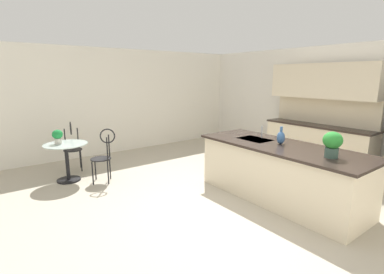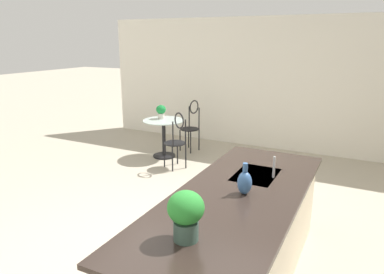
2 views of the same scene
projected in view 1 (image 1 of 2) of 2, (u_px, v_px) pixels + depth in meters
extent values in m
plane|color=#B2A893|center=(228.00, 205.00, 4.53)|extent=(40.00, 40.00, 0.00)
cube|color=silver|center=(349.00, 106.00, 6.39)|extent=(9.00, 0.12, 2.70)
cube|color=silver|center=(117.00, 101.00, 7.58)|extent=(0.12, 7.80, 2.70)
cube|color=beige|center=(279.00, 173.00, 4.70)|extent=(2.70, 0.96, 0.88)
cube|color=#2D231E|center=(281.00, 146.00, 4.60)|extent=(2.80, 1.06, 0.04)
cube|color=#B2B5BA|center=(255.00, 140.00, 5.03)|extent=(0.56, 0.40, 0.03)
cube|color=beige|center=(317.00, 145.00, 6.63)|extent=(2.40, 0.60, 0.88)
cube|color=#2D231E|center=(319.00, 125.00, 6.53)|extent=(2.44, 0.64, 0.04)
cube|color=beige|center=(324.00, 111.00, 6.56)|extent=(2.40, 0.04, 0.60)
cube|color=beige|center=(322.00, 81.00, 6.31)|extent=(2.40, 0.36, 0.76)
cylinder|color=black|center=(69.00, 180.00, 5.61)|extent=(0.44, 0.44, 0.03)
cylinder|color=black|center=(67.00, 162.00, 5.53)|extent=(0.07, 0.07, 0.69)
cylinder|color=#B2C6C1|center=(66.00, 144.00, 5.46)|extent=(0.80, 0.80, 0.01)
cylinder|color=black|center=(81.00, 161.00, 6.11)|extent=(0.03, 0.03, 0.45)
cylinder|color=black|center=(67.00, 163.00, 5.99)|extent=(0.03, 0.03, 0.45)
cylinder|color=black|center=(80.00, 158.00, 6.36)|extent=(0.03, 0.03, 0.45)
cylinder|color=black|center=(66.00, 159.00, 6.24)|extent=(0.03, 0.03, 0.45)
cylinder|color=black|center=(73.00, 150.00, 6.13)|extent=(0.45, 0.45, 0.02)
cylinder|color=black|center=(78.00, 138.00, 6.27)|extent=(0.03, 0.03, 0.45)
cylinder|color=black|center=(65.00, 139.00, 6.16)|extent=(0.03, 0.03, 0.45)
torus|color=black|center=(71.00, 128.00, 6.17)|extent=(0.28, 0.08, 0.28)
cylinder|color=black|center=(93.00, 173.00, 5.35)|extent=(0.03, 0.03, 0.45)
cylinder|color=black|center=(95.00, 169.00, 5.62)|extent=(0.03, 0.03, 0.45)
cylinder|color=black|center=(108.00, 173.00, 5.39)|extent=(0.03, 0.03, 0.45)
cylinder|color=black|center=(110.00, 168.00, 5.66)|extent=(0.03, 0.03, 0.45)
cylinder|color=black|center=(101.00, 159.00, 5.46)|extent=(0.51, 0.51, 0.02)
cylinder|color=black|center=(107.00, 149.00, 5.31)|extent=(0.03, 0.03, 0.45)
cylinder|color=black|center=(109.00, 146.00, 5.56)|extent=(0.03, 0.03, 0.45)
torus|color=black|center=(107.00, 136.00, 5.39)|extent=(0.16, 0.26, 0.28)
cylinder|color=#B2B5BA|center=(262.00, 132.00, 5.11)|extent=(0.02, 0.02, 0.22)
cylinder|color=beige|center=(58.00, 141.00, 5.45)|extent=(0.13, 0.13, 0.10)
ellipsoid|color=#1B8138|center=(57.00, 134.00, 5.42)|extent=(0.19, 0.19, 0.17)
cylinder|color=#385147|center=(331.00, 153.00, 3.88)|extent=(0.17, 0.17, 0.14)
ellipsoid|color=#2A8831|center=(333.00, 140.00, 3.85)|extent=(0.25, 0.25, 0.23)
ellipsoid|color=#386099|center=(281.00, 138.00, 4.64)|extent=(0.13, 0.13, 0.21)
cylinder|color=#386099|center=(281.00, 129.00, 4.61)|extent=(0.04, 0.04, 0.08)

